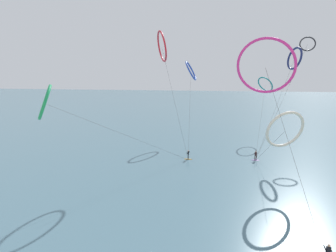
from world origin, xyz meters
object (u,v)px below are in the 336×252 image
Objects in this scene: surfer_amber at (188,155)px; kite_teal at (265,84)px; kite_ivory at (285,130)px; kite_cobalt at (191,71)px; kite_navy at (294,58)px; kite_crimson at (162,47)px; kite_magenta at (265,66)px; kite_emerald at (45,102)px; kite_charcoal at (307,44)px; surfer_violet at (256,156)px.

kite_teal is (16.62, 21.45, 11.57)m from surfer_amber.
kite_cobalt reaches higher than kite_ivory.
kite_navy is 22.14m from kite_cobalt.
kite_cobalt is at bearing -83.88° from kite_ivory.
kite_teal is at bearing -66.40° from kite_crimson.
kite_magenta reaches higher than surfer_amber.
kite_teal is at bearing 109.56° from kite_emerald.
surfer_amber is at bearing -134.19° from kite_charcoal.
surfer_violet is 0.08× the size of kite_emerald.
kite_teal is (4.88, 20.24, 11.57)m from surfer_violet.
kite_teal is at bearing -76.81° from kite_cobalt.
kite_magenta is 31.01m from kite_navy.
kite_magenta is 23.49m from kite_emerald.
kite_cobalt is at bearing -56.86° from kite_magenta.
surfer_amber is at bearing 108.55° from kite_emerald.
kite_charcoal reaches higher than surfer_amber.
kite_crimson is 21.80m from kite_emerald.
kite_magenta is at bearing -37.21° from kite_navy.
kite_navy reaches higher than kite_emerald.
kite_cobalt is at bearing 127.61° from kite_emerald.
kite_magenta is 0.81× the size of kite_charcoal.
kite_crimson is (-24.15, -10.85, 1.58)m from kite_navy.
kite_teal is (-2.89, 10.61, -5.46)m from kite_navy.
kite_crimson is at bearing 174.02° from kite_cobalt.
surfer_violet is 0.07× the size of kite_charcoal.
surfer_violet is 0.09× the size of kite_magenta.
surfer_violet is 23.82m from kite_teal.
surfer_violet is at bearing -55.08° from kite_navy.
kite_cobalt is (-12.72, 17.70, 14.73)m from surfer_violet.
surfer_violet is at bearing -80.93° from kite_magenta.
kite_navy is 12.28m from kite_teal.
kite_crimson is at bearing -35.23° from kite_magenta.
kite_navy is (6.46, 20.67, 9.80)m from kite_ivory.
kite_emerald is at bearing 104.03° from kite_teal.
kite_navy reaches higher than surfer_violet.
kite_ivory is 23.21m from kite_crimson.
kite_emerald is (-38.72, -35.68, -9.08)m from kite_charcoal.
kite_magenta is at bearing -160.78° from kite_cobalt.
kite_magenta is (-3.33, -19.26, 15.04)m from surfer_violet.
kite_ivory is 0.64× the size of kite_navy.
kite_cobalt is (-9.39, 36.96, -0.31)m from kite_magenta.
kite_crimson is 0.97× the size of kite_charcoal.
kite_navy is (7.77, 9.63, 17.04)m from surfer_violet.
kite_charcoal is 1.13× the size of kite_emerald.
kite_magenta is 0.86× the size of kite_cobalt.
kite_emerald is at bearing -166.79° from surfer_violet.
kite_crimson is (-13.05, 18.04, 3.58)m from kite_magenta.
kite_teal reaches higher than kite_ivory.
kite_emerald is at bearing -128.22° from kite_charcoal.
kite_charcoal is (28.59, 17.85, 1.68)m from kite_crimson.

